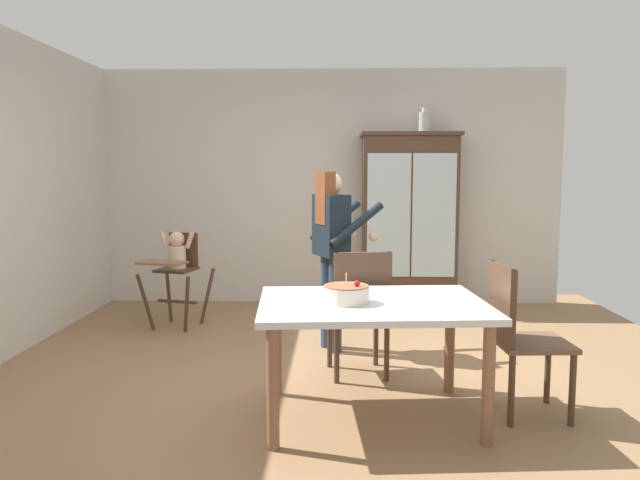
{
  "coord_description": "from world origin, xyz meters",
  "views": [
    {
      "loc": [
        0.09,
        -4.47,
        1.53
      ],
      "look_at": [
        -0.06,
        0.7,
        0.95
      ],
      "focal_mm": 34.13,
      "sensor_mm": 36.0,
      "label": 1
    }
  ],
  "objects": [
    {
      "name": "ceramic_vase",
      "position": [
        1.05,
        2.37,
        2.08
      ],
      "size": [
        0.13,
        0.13,
        0.27
      ],
      "color": "#B2B7B2",
      "rests_on": "china_cabinet"
    },
    {
      "name": "dining_chair_far_side",
      "position": [
        0.26,
        -0.07,
        0.56
      ],
      "size": [
        0.5,
        0.5,
        0.96
      ],
      "rotation": [
        0.0,
        0.0,
        3.29
      ],
      "color": "#4C3323",
      "rests_on": "ground_plane"
    },
    {
      "name": "high_chair_with_toddler",
      "position": [
        -1.49,
        1.41,
        0.65
      ],
      "size": [
        0.7,
        0.78,
        0.95
      ],
      "rotation": [
        0.0,
        0.0,
        -0.25
      ],
      "color": "#4C3323",
      "rests_on": "ground_plane"
    },
    {
      "name": "china_cabinet",
      "position": [
        0.89,
        2.37,
        0.99
      ],
      "size": [
        1.1,
        0.48,
        1.96
      ],
      "color": "#4C3323",
      "rests_on": "ground_plane"
    },
    {
      "name": "adult_person",
      "position": [
        0.04,
        0.67,
        0.97
      ],
      "size": [
        0.65,
        0.64,
        1.53
      ],
      "rotation": [
        0.0,
        0.0,
        2.02
      ],
      "color": "#33425B",
      "rests_on": "ground_plane"
    },
    {
      "name": "dining_table",
      "position": [
        0.3,
        -0.79,
        0.65
      ],
      "size": [
        1.45,
        1.11,
        0.74
      ],
      "color": "silver",
      "rests_on": "ground_plane"
    },
    {
      "name": "ground_plane",
      "position": [
        0.0,
        0.0,
        0.0
      ],
      "size": [
        6.24,
        6.24,
        0.0
      ],
      "primitive_type": "plane",
      "color": "#93704C"
    },
    {
      "name": "wall_back",
      "position": [
        0.0,
        2.63,
        1.35
      ],
      "size": [
        5.32,
        0.06,
        2.7
      ],
      "primitive_type": "cube",
      "color": "beige",
      "rests_on": "ground_plane"
    },
    {
      "name": "dining_chair_right_end",
      "position": [
        1.21,
        -0.72,
        0.56
      ],
      "size": [
        0.46,
        0.46,
        0.96
      ],
      "rotation": [
        0.0,
        0.0,
        1.63
      ],
      "color": "#4C3323",
      "rests_on": "ground_plane"
    },
    {
      "name": "birthday_cake",
      "position": [
        0.14,
        -0.85,
        0.79
      ],
      "size": [
        0.28,
        0.28,
        0.19
      ],
      "color": "beige",
      "rests_on": "dining_table"
    }
  ]
}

